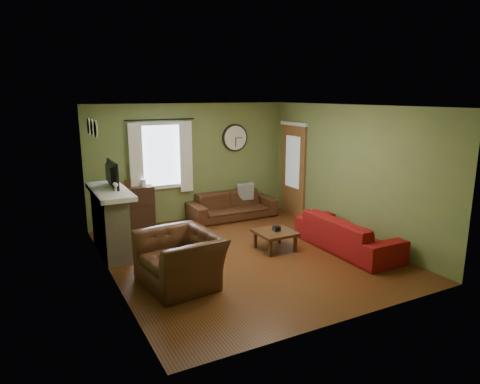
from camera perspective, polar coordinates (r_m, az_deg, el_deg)
name	(u,v)px	position (r m, az deg, el deg)	size (l,w,h in m)	color
floor	(245,254)	(7.71, 0.73, -8.30)	(4.60, 5.20, 0.00)	#502912
ceiling	(246,106)	(7.19, 0.79, 11.41)	(4.60, 5.20, 0.00)	white
wall_left	(108,198)	(6.59, -17.13, -0.73)	(0.00, 5.20, 2.60)	olive
wall_right	(349,172)	(8.65, 14.30, 2.60)	(0.00, 5.20, 2.60)	olive
wall_back	(191,162)	(9.67, -6.60, 3.96)	(4.60, 0.00, 2.60)	olive
wall_front	(349,222)	(5.27, 14.35, -3.92)	(4.60, 0.00, 2.60)	olive
fireplace	(110,224)	(7.91, -16.93, -4.11)	(0.40, 1.40, 1.10)	#B7AC8F
firebox	(122,236)	(8.02, -15.48, -5.66)	(0.04, 0.60, 0.55)	black
mantel	(110,191)	(7.77, -16.99, 0.09)	(0.58, 1.60, 0.08)	white
tv	(108,178)	(7.87, -17.16, 1.83)	(0.60, 0.08, 0.35)	black
tv_screen	(113,174)	(7.88, -16.62, 2.29)	(0.02, 0.62, 0.36)	#994C3F
medallion_left	(96,129)	(7.23, -18.68, 7.97)	(0.28, 0.28, 0.03)	white
medallion_mid	(92,127)	(7.58, -19.12, 8.13)	(0.28, 0.28, 0.03)	white
medallion_right	(89,126)	(7.92, -19.52, 8.28)	(0.28, 0.28, 0.03)	white
window_pane	(160,156)	(9.40, -10.58, 4.80)	(1.00, 0.02, 1.30)	silver
curtain_rod	(160,120)	(9.23, -10.59, 9.47)	(0.03, 0.03, 1.50)	black
curtain_left	(136,160)	(9.16, -13.68, 4.14)	(0.28, 0.04, 1.55)	white
curtain_right	(186,157)	(9.48, -7.21, 4.69)	(0.28, 0.04, 1.55)	white
wall_clock	(235,138)	(10.00, -0.64, 7.23)	(0.64, 0.06, 0.64)	white
door	(293,170)	(10.11, 7.12, 2.90)	(0.05, 0.90, 2.10)	brown
bookshelf	(136,208)	(9.29, -13.74, -2.07)	(0.76, 0.32, 0.90)	black
book	(132,182)	(9.45, -14.19, 1.35)	(0.15, 0.20, 0.02)	#422713
sofa_brown	(232,205)	(9.83, -1.02, -1.79)	(2.02, 0.79, 0.59)	#412314
pillow_left	(247,191)	(10.17, 1.00, 0.18)	(0.36, 0.11, 0.36)	gray
pillow_right	(245,192)	(10.06, 0.73, 0.04)	(0.38, 0.11, 0.38)	gray
sofa_red	(347,234)	(8.06, 14.11, -5.39)	(2.13, 0.83, 0.62)	maroon
armchair	(180,259)	(6.50, -7.96, -8.87)	(1.20, 1.05, 0.78)	#412314
coffee_table	(275,240)	(7.90, 4.68, -6.45)	(0.66, 0.66, 0.35)	#422713
tissue_box	(277,228)	(7.85, 4.90, -4.86)	(0.12, 0.12, 0.09)	black
wine_glass_a	(116,189)	(7.26, -16.16, 0.39)	(0.07, 0.07, 0.20)	white
wine_glass_b	(115,188)	(7.37, -16.32, 0.51)	(0.07, 0.07, 0.19)	white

